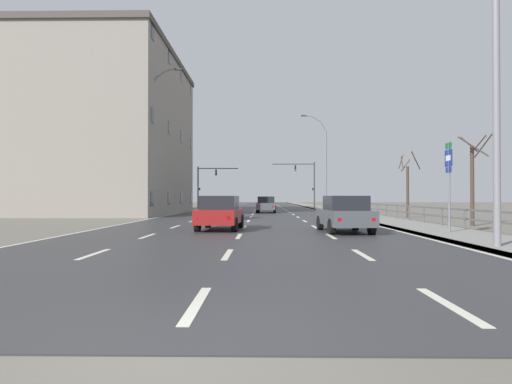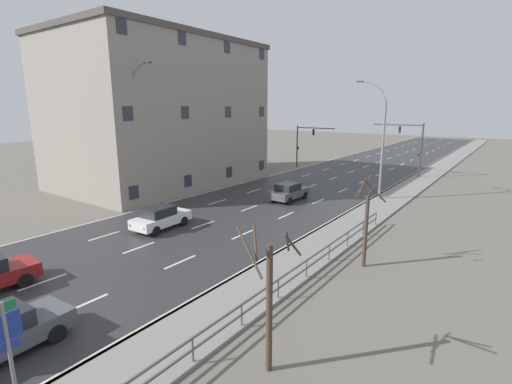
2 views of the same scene
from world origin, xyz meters
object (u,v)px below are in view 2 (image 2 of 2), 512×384
at_px(car_near_right, 289,191).
at_px(brick_building, 161,113).
at_px(traffic_signal_left, 304,140).
at_px(street_lamp_left_bank, 137,139).
at_px(highway_sign, 10,354).
at_px(traffic_signal_right, 412,141).
at_px(car_far_left, 161,217).
at_px(street_lamp_midground, 381,143).
at_px(car_far_right, 1,333).

xyz_separation_m(car_near_right, brick_building, (-15.35, -0.96, 6.65)).
height_order(traffic_signal_left, car_near_right, traffic_signal_left).
distance_m(car_near_right, brick_building, 16.76).
height_order(street_lamp_left_bank, highway_sign, street_lamp_left_bank).
relative_size(traffic_signal_right, car_far_left, 1.50).
bearing_deg(car_far_left, highway_sign, -54.81).
height_order(street_lamp_midground, traffic_signal_left, street_lamp_midground).
relative_size(traffic_signal_left, brick_building, 0.27).
height_order(street_lamp_midground, car_far_left, street_lamp_midground).
bearing_deg(street_lamp_midground, street_lamp_left_bank, -136.83).
bearing_deg(car_far_right, street_lamp_midground, 80.83).
bearing_deg(car_near_right, brick_building, -174.39).
bearing_deg(traffic_signal_right, car_near_right, -106.99).
relative_size(highway_sign, brick_building, 0.18).
bearing_deg(car_far_left, street_lamp_left_bank, 150.90).
distance_m(traffic_signal_left, brick_building, 20.01).
distance_m(highway_sign, brick_building, 33.19).
bearing_deg(street_lamp_left_bank, car_far_right, -50.97).
xyz_separation_m(street_lamp_left_bank, brick_building, (-6.68, 8.13, 1.88)).
height_order(street_lamp_midground, car_near_right, street_lamp_midground).
height_order(traffic_signal_right, car_far_right, traffic_signal_right).
xyz_separation_m(car_far_left, brick_building, (-12.40, 10.93, 6.65)).
xyz_separation_m(street_lamp_left_bank, car_far_left, (5.71, -2.80, -4.76)).
height_order(highway_sign, traffic_signal_right, traffic_signal_right).
xyz_separation_m(highway_sign, car_far_left, (-10.14, 12.91, -1.59)).
distance_m(highway_sign, car_far_left, 16.49).
distance_m(street_lamp_left_bank, brick_building, 10.69).
bearing_deg(street_lamp_left_bank, street_lamp_midground, 43.17).
relative_size(street_lamp_left_bank, brick_building, 0.55).
relative_size(traffic_signal_right, brick_building, 0.31).
bearing_deg(street_lamp_midground, traffic_signal_right, 92.52).
distance_m(street_lamp_midground, car_near_right, 8.94).
height_order(traffic_signal_left, brick_building, brick_building).
distance_m(traffic_signal_right, car_far_right, 42.26).
relative_size(traffic_signal_left, car_near_right, 1.35).
bearing_deg(traffic_signal_left, car_far_left, -80.12).
xyz_separation_m(highway_sign, traffic_signal_left, (-15.22, 42.10, 1.38)).
bearing_deg(street_lamp_midground, traffic_signal_left, 138.86).
bearing_deg(traffic_signal_left, car_far_right, -74.69).
bearing_deg(car_far_left, traffic_signal_left, 96.92).
xyz_separation_m(street_lamp_midground, car_far_left, (-9.16, -16.75, -4.22)).
bearing_deg(car_near_right, car_far_right, -80.30).
bearing_deg(brick_building, car_far_left, -41.40).
xyz_separation_m(street_lamp_midground, brick_building, (-21.55, -5.82, 2.42)).
bearing_deg(brick_building, street_lamp_midground, 15.11).
relative_size(car_far_left, brick_building, 0.20).
bearing_deg(traffic_signal_right, street_lamp_left_bank, -117.49).
distance_m(highway_sign, car_far_right, 4.43).
bearing_deg(traffic_signal_left, car_near_right, -65.07).
relative_size(street_lamp_left_bank, traffic_signal_right, 1.80).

